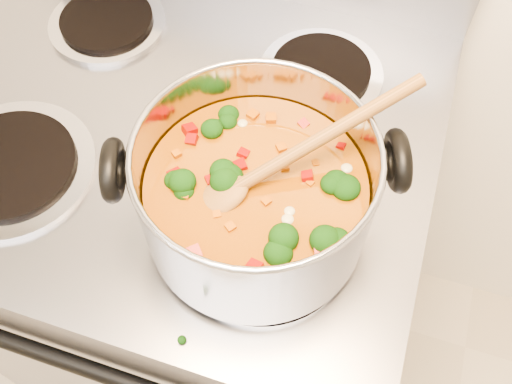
{
  "coord_description": "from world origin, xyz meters",
  "views": [
    {
      "loc": [
        0.34,
        0.68,
        1.59
      ],
      "look_at": [
        0.23,
        1.02,
        1.01
      ],
      "focal_mm": 40.0,
      "sensor_mm": 36.0,
      "label": 1
    }
  ],
  "objects": [
    {
      "name": "electric_range",
      "position": [
        0.05,
        1.16,
        0.47
      ],
      "size": [
        0.78,
        0.7,
        1.08
      ],
      "color": "gray",
      "rests_on": "ground"
    },
    {
      "name": "stockpot",
      "position": [
        0.23,
        1.02,
        1.01
      ],
      "size": [
        0.34,
        0.28,
        0.17
      ],
      "rotation": [
        0.0,
        0.0,
        0.35
      ],
      "color": "#A3A2AA",
      "rests_on": "electric_range"
    },
    {
      "name": "cooktop_crumbs",
      "position": [
        0.07,
        0.89,
        0.92
      ],
      "size": [
        0.07,
        0.02,
        0.01
      ],
      "color": "black",
      "rests_on": "electric_range"
    },
    {
      "name": "wooden_spoon",
      "position": [
        0.24,
        1.04,
        1.05
      ],
      "size": [
        0.24,
        0.21,
        0.12
      ],
      "rotation": [
        0.0,
        0.0,
        0.72
      ],
      "color": "brown",
      "rests_on": "stockpot"
    }
  ]
}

